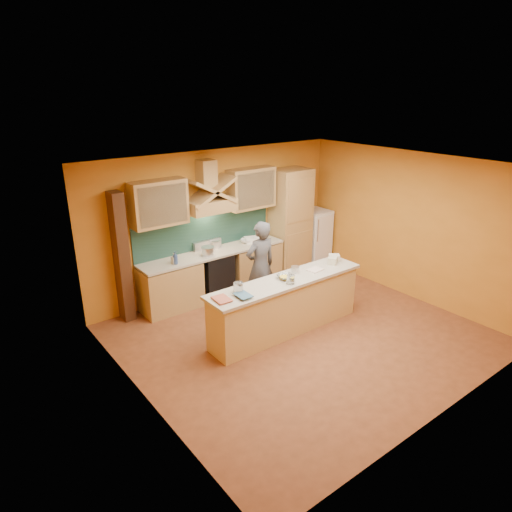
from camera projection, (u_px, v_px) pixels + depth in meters
floor at (301, 335)px, 7.61m from camera, size 5.50×5.00×0.01m
ceiling at (308, 167)px, 6.62m from camera, size 5.50×5.00×0.01m
wall_back at (217, 221)px, 8.97m from camera, size 5.50×0.02×2.80m
wall_front at (453, 318)px, 5.25m from camera, size 5.50×0.02×2.80m
wall_left at (139, 306)px, 5.55m from camera, size 0.02×5.00×2.80m
wall_right at (410, 226)px, 8.68m from camera, size 0.02×5.00×2.80m
base_cabinet_left at (171, 287)px, 8.38m from camera, size 1.10×0.60×0.86m
base_cabinet_right at (253, 264)px, 9.46m from camera, size 1.10×0.60×0.86m
counter_top at (214, 253)px, 8.75m from camera, size 3.00×0.62×0.04m
stove at (214, 274)px, 8.91m from camera, size 0.60×0.58×0.90m
backsplash at (205, 232)px, 8.84m from camera, size 3.00×0.03×0.70m
range_hood at (210, 205)px, 8.47m from camera, size 0.92×0.50×0.24m
hood_chimney at (206, 173)px, 8.33m from camera, size 0.30×0.30×0.50m
upper_cabinet_left at (159, 203)px, 7.89m from camera, size 1.00×0.35×0.80m
upper_cabinet_right at (251, 188)px, 9.03m from camera, size 1.00×0.35×0.80m
pantry_column at (290, 223)px, 9.77m from camera, size 0.80×0.60×2.30m
fridge at (314, 238)px, 10.38m from camera, size 0.58×0.60×1.30m
trim_column_left at (122, 258)px, 7.78m from camera, size 0.20×0.30×2.30m
island_body at (286, 307)px, 7.62m from camera, size 2.80×0.55×0.88m
island_top at (286, 281)px, 7.45m from camera, size 2.90×0.62×0.05m
person at (260, 266)px, 8.28m from camera, size 0.63×0.43×1.68m
pot_large at (208, 252)px, 8.54m from camera, size 0.29×0.29×0.17m
pot_small at (215, 245)px, 8.93m from camera, size 0.23×0.23×0.15m
soap_bottle_a at (174, 258)px, 8.13m from camera, size 0.10×0.10×0.20m
soap_bottle_b at (175, 258)px, 8.10m from camera, size 0.13×0.13×0.23m
bowl_back at (247, 241)px, 9.23m from camera, size 0.27×0.27×0.07m
dish_rack at (252, 240)px, 9.26m from camera, size 0.34×0.30×0.10m
book_lower at (215, 301)px, 6.65m from camera, size 0.24×0.32×0.03m
book_upper at (237, 297)px, 6.75m from camera, size 0.21×0.29×0.02m
jar_large at (238, 288)px, 6.93m from camera, size 0.18×0.18×0.17m
jar_small at (291, 279)px, 7.25m from camera, size 0.15×0.15×0.15m
kitchen_scale at (295, 270)px, 7.69m from camera, size 0.14×0.14×0.09m
mixing_bowl at (285, 277)px, 7.45m from camera, size 0.29×0.29×0.06m
cloth at (315, 270)px, 7.80m from camera, size 0.29×0.23×0.02m
grocery_bag_a at (333, 260)px, 8.07m from camera, size 0.24×0.22×0.12m
grocery_bag_b at (334, 258)px, 8.21m from camera, size 0.24×0.23×0.11m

